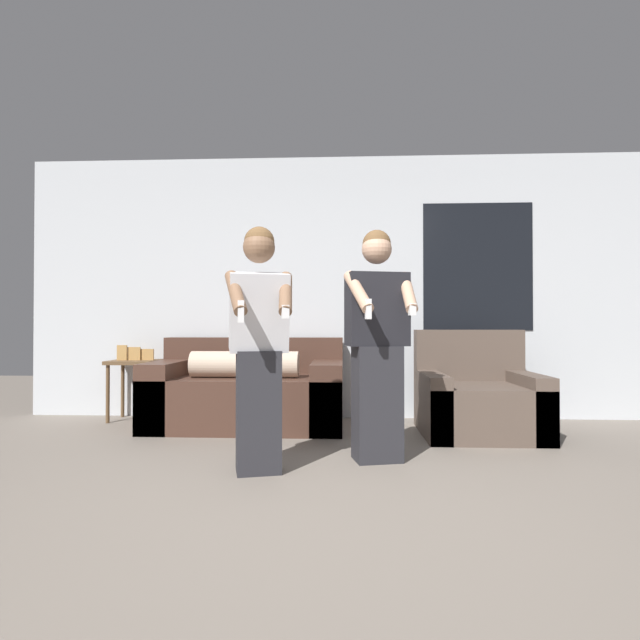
# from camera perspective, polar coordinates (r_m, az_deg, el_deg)

# --- Properties ---
(ground_plane) EXTENTS (14.00, 14.00, 0.00)m
(ground_plane) POSITION_cam_1_polar(r_m,az_deg,el_deg) (2.42, 4.61, -23.55)
(ground_plane) COLOR slate
(wall_back) EXTENTS (6.74, 0.07, 2.70)m
(wall_back) POSITION_cam_1_polar(r_m,az_deg,el_deg) (5.20, 3.75, 3.83)
(wall_back) COLOR silver
(wall_back) RESTS_ON ground_plane
(couch) EXTENTS (1.78, 0.94, 0.83)m
(couch) POSITION_cam_1_polar(r_m,az_deg,el_deg) (4.79, -8.23, -8.24)
(couch) COLOR #472D23
(couch) RESTS_ON ground_plane
(armchair) EXTENTS (0.98, 0.92, 0.91)m
(armchair) POSITION_cam_1_polar(r_m,az_deg,el_deg) (4.62, 17.52, -8.71)
(armchair) COLOR brown
(armchair) RESTS_ON ground_plane
(side_table) EXTENTS (0.46, 0.41, 0.75)m
(side_table) POSITION_cam_1_polar(r_m,az_deg,el_deg) (5.37, -20.49, -5.33)
(side_table) COLOR brown
(side_table) RESTS_ON ground_plane
(person_left) EXTENTS (0.46, 0.55, 1.58)m
(person_left) POSITION_cam_1_polar(r_m,az_deg,el_deg) (3.24, -7.02, -3.07)
(person_left) COLOR #28282D
(person_left) RESTS_ON ground_plane
(person_right) EXTENTS (0.49, 0.52, 1.62)m
(person_right) POSITION_cam_1_polar(r_m,az_deg,el_deg) (3.52, 6.55, -2.71)
(person_right) COLOR #28282D
(person_right) RESTS_ON ground_plane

